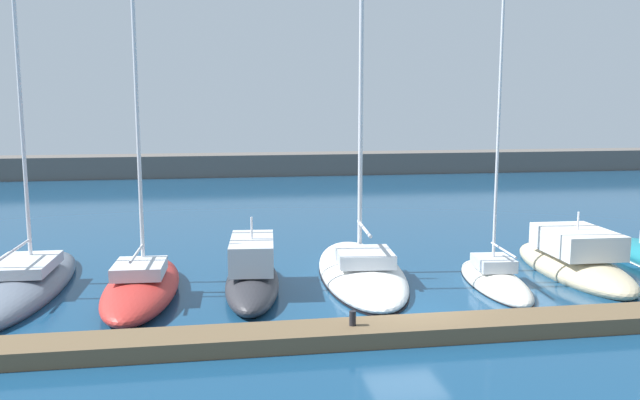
% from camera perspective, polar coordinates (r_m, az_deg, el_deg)
% --- Properties ---
extents(ground_plane, '(120.00, 120.00, 0.00)m').
position_cam_1_polar(ground_plane, '(22.42, 7.46, -9.84)').
color(ground_plane, navy).
extents(dock_pier, '(39.38, 1.55, 0.50)m').
position_cam_1_polar(dock_pier, '(20.45, 9.18, -10.97)').
color(dock_pier, brown).
rests_on(dock_pier, ground_plane).
extents(breakwater_seawall, '(108.00, 3.78, 2.05)m').
position_cam_1_polar(breakwater_seawall, '(64.19, -3.59, 3.12)').
color(breakwater_seawall, '#5B5651').
rests_on(breakwater_seawall, ground_plane).
extents(sailboat_slate_second, '(3.13, 10.56, 17.43)m').
position_cam_1_polar(sailboat_slate_second, '(27.13, -24.16, -6.56)').
color(sailboat_slate_second, slate).
rests_on(sailboat_slate_second, ground_plane).
extents(sailboat_red_third, '(2.90, 8.22, 17.46)m').
position_cam_1_polar(sailboat_red_third, '(24.79, -15.15, -7.01)').
color(sailboat_red_third, '#B72D28').
rests_on(sailboat_red_third, ground_plane).
extents(motorboat_charcoal_fourth, '(2.57, 7.38, 3.07)m').
position_cam_1_polar(motorboat_charcoal_fourth, '(24.95, -5.87, -6.42)').
color(motorboat_charcoal_fourth, '#2D2D33').
rests_on(motorboat_charcoal_fourth, ground_plane).
extents(sailboat_white_fifth, '(4.14, 10.67, 16.14)m').
position_cam_1_polar(sailboat_white_fifth, '(26.92, 3.57, -6.02)').
color(sailboat_white_fifth, white).
rests_on(sailboat_white_fifth, ground_plane).
extents(sailboat_ivory_sixth, '(2.35, 6.30, 11.13)m').
position_cam_1_polar(sailboat_ivory_sixth, '(26.51, 14.85, -6.67)').
color(sailboat_ivory_sixth, silver).
rests_on(sailboat_ivory_sixth, ground_plane).
extents(motorboat_sand_seventh, '(3.03, 8.32, 3.06)m').
position_cam_1_polar(motorboat_sand_seventh, '(29.19, 21.05, -4.97)').
color(motorboat_sand_seventh, beige).
rests_on(motorboat_sand_seventh, ground_plane).
extents(dock_bollard, '(0.20, 0.20, 0.44)m').
position_cam_1_polar(dock_bollard, '(19.73, 2.83, -10.16)').
color(dock_bollard, black).
rests_on(dock_bollard, dock_pier).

